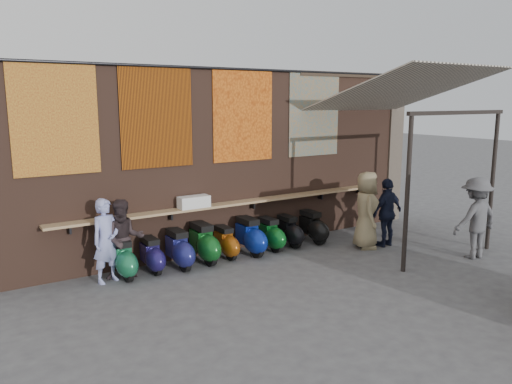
% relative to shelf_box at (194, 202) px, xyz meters
% --- Properties ---
extents(ground, '(70.00, 70.00, 0.00)m').
position_rel_shelf_box_xyz_m(ground, '(1.02, -2.30, -1.25)').
color(ground, '#474749').
rests_on(ground, ground).
extents(brick_wall, '(10.00, 0.40, 4.00)m').
position_rel_shelf_box_xyz_m(brick_wall, '(1.02, 0.40, 0.75)').
color(brick_wall, brown).
rests_on(brick_wall, ground).
extents(pier_right, '(0.50, 0.50, 4.00)m').
position_rel_shelf_box_xyz_m(pier_right, '(6.22, 0.40, 0.75)').
color(pier_right, '#4C4238').
rests_on(pier_right, ground).
extents(eating_counter, '(8.00, 0.32, 0.05)m').
position_rel_shelf_box_xyz_m(eating_counter, '(1.02, 0.03, -0.15)').
color(eating_counter, '#9E7A51').
rests_on(eating_counter, brick_wall).
extents(shelf_box, '(0.66, 0.27, 0.24)m').
position_rel_shelf_box_xyz_m(shelf_box, '(0.00, 0.00, 0.00)').
color(shelf_box, white).
rests_on(shelf_box, eating_counter).
extents(tapestry_redgold, '(1.50, 0.02, 2.00)m').
position_rel_shelf_box_xyz_m(tapestry_redgold, '(-2.58, 0.18, 1.75)').
color(tapestry_redgold, maroon).
rests_on(tapestry_redgold, brick_wall).
extents(tapestry_sun, '(1.50, 0.02, 2.00)m').
position_rel_shelf_box_xyz_m(tapestry_sun, '(-0.68, 0.18, 1.75)').
color(tapestry_sun, '#BA510A').
rests_on(tapestry_sun, brick_wall).
extents(tapestry_orange, '(1.50, 0.02, 2.00)m').
position_rel_shelf_box_xyz_m(tapestry_orange, '(1.32, 0.18, 1.75)').
color(tapestry_orange, orange).
rests_on(tapestry_orange, brick_wall).
extents(tapestry_multi, '(1.50, 0.02, 2.00)m').
position_rel_shelf_box_xyz_m(tapestry_multi, '(3.32, 0.18, 1.75)').
color(tapestry_multi, '#246986').
rests_on(tapestry_multi, brick_wall).
extents(hang_rail, '(9.50, 0.06, 0.06)m').
position_rel_shelf_box_xyz_m(hang_rail, '(1.02, 0.17, 2.73)').
color(hang_rail, black).
rests_on(hang_rail, brick_wall).
extents(scooter_stool_0, '(0.35, 0.78, 0.74)m').
position_rel_shelf_box_xyz_m(scooter_stool_0, '(-1.63, -0.26, -0.88)').
color(scooter_stool_0, '#1B6C43').
rests_on(scooter_stool_0, ground).
extents(scooter_stool_1, '(0.32, 0.72, 0.68)m').
position_rel_shelf_box_xyz_m(scooter_stool_1, '(-1.06, -0.26, -0.91)').
color(scooter_stool_1, '#1C1550').
rests_on(scooter_stool_1, ground).
extents(scooter_stool_2, '(0.37, 0.81, 0.77)m').
position_rel_shelf_box_xyz_m(scooter_stool_2, '(-0.51, -0.33, -0.86)').
color(scooter_stool_2, navy).
rests_on(scooter_stool_2, ground).
extents(scooter_stool_3, '(0.39, 0.86, 0.82)m').
position_rel_shelf_box_xyz_m(scooter_stool_3, '(0.07, -0.27, -0.84)').
color(scooter_stool_3, '#10531C').
rests_on(scooter_stool_3, ground).
extents(scooter_stool_4, '(0.32, 0.71, 0.67)m').
position_rel_shelf_box_xyz_m(scooter_stool_4, '(0.60, -0.25, -0.91)').
color(scooter_stool_4, '#833F0B').
rests_on(scooter_stool_4, ground).
extents(scooter_stool_5, '(0.38, 0.85, 0.81)m').
position_rel_shelf_box_xyz_m(scooter_stool_5, '(1.16, -0.34, -0.84)').
color(scooter_stool_5, navy).
rests_on(scooter_stool_5, ground).
extents(scooter_stool_6, '(0.34, 0.76, 0.73)m').
position_rel_shelf_box_xyz_m(scooter_stool_6, '(1.72, -0.30, -0.88)').
color(scooter_stool_6, '#0B511A').
rests_on(scooter_stool_6, ground).
extents(scooter_stool_7, '(0.33, 0.74, 0.70)m').
position_rel_shelf_box_xyz_m(scooter_stool_7, '(2.27, -0.28, -0.90)').
color(scooter_stool_7, black).
rests_on(scooter_stool_7, ground).
extents(scooter_stool_8, '(0.35, 0.79, 0.75)m').
position_rel_shelf_box_xyz_m(scooter_stool_8, '(2.90, -0.34, -0.87)').
color(scooter_stool_8, black).
rests_on(scooter_stool_8, ground).
extents(diner_left, '(0.67, 0.54, 1.58)m').
position_rel_shelf_box_xyz_m(diner_left, '(-1.93, -0.30, -0.46)').
color(diner_left, '#939AD6').
rests_on(diner_left, ground).
extents(diner_right, '(0.85, 0.72, 1.52)m').
position_rel_shelf_box_xyz_m(diner_right, '(-1.60, -0.30, -0.49)').
color(diner_right, '#2F2426').
rests_on(diner_right, ground).
extents(shopper_navy, '(0.95, 0.45, 1.58)m').
position_rel_shelf_box_xyz_m(shopper_navy, '(4.17, -1.48, -0.46)').
color(shopper_navy, black).
rests_on(shopper_navy, ground).
extents(shopper_grey, '(1.19, 0.76, 1.74)m').
position_rel_shelf_box_xyz_m(shopper_grey, '(5.07, -3.11, -0.38)').
color(shopper_grey, '#535358').
rests_on(shopper_grey, ground).
extents(shopper_tan, '(0.93, 1.03, 1.76)m').
position_rel_shelf_box_xyz_m(shopper_tan, '(3.65, -1.33, -0.37)').
color(shopper_tan, '#8B7C59').
rests_on(shopper_tan, ground).
extents(awning_canvas, '(3.20, 3.28, 0.97)m').
position_rel_shelf_box_xyz_m(awning_canvas, '(4.52, -1.40, 2.30)').
color(awning_canvas, beige).
rests_on(awning_canvas, brick_wall).
extents(awning_ledger, '(3.30, 0.08, 0.12)m').
position_rel_shelf_box_xyz_m(awning_ledger, '(4.52, 0.19, 2.70)').
color(awning_ledger, '#33261C').
rests_on(awning_ledger, brick_wall).
extents(awning_header, '(3.00, 0.08, 0.08)m').
position_rel_shelf_box_xyz_m(awning_header, '(4.52, -2.90, 1.83)').
color(awning_header, black).
rests_on(awning_header, awning_post_left).
extents(awning_post_left, '(0.09, 0.09, 3.10)m').
position_rel_shelf_box_xyz_m(awning_post_left, '(3.12, -2.90, 0.30)').
color(awning_post_left, black).
rests_on(awning_post_left, ground).
extents(awning_post_right, '(0.09, 0.09, 3.10)m').
position_rel_shelf_box_xyz_m(awning_post_right, '(5.92, -2.90, 0.30)').
color(awning_post_right, black).
rests_on(awning_post_right, ground).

